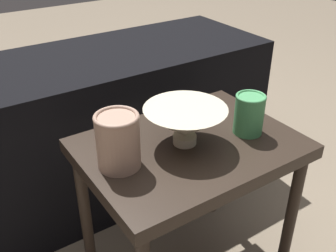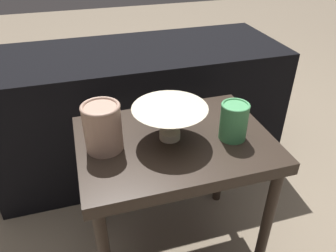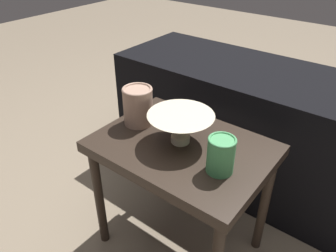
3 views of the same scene
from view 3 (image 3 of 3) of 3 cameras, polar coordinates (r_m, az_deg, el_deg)
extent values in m
plane|color=#7F705B|center=(1.50, 2.04, -19.44)|extent=(8.00, 8.00, 0.00)
cube|color=#2D231C|center=(1.15, 2.50, -3.94)|extent=(0.60, 0.44, 0.04)
cylinder|color=#2D231C|center=(1.36, -11.89, -12.24)|extent=(0.04, 0.04, 0.47)
cylinder|color=#2D231C|center=(1.55, -1.73, -4.91)|extent=(0.04, 0.04, 0.47)
cylinder|color=#2D231C|center=(1.36, 16.40, -13.03)|extent=(0.04, 0.04, 0.47)
cube|color=black|center=(1.68, 13.80, -0.09)|extent=(1.33, 0.50, 0.60)
cylinder|color=beige|center=(1.14, 2.16, -2.21)|extent=(0.07, 0.07, 0.03)
cone|color=beige|center=(1.11, 2.22, 0.11)|extent=(0.23, 0.23, 0.08)
cylinder|color=tan|center=(1.23, -5.24, 3.39)|extent=(0.11, 0.11, 0.14)
torus|color=tan|center=(1.19, -5.40, 6.35)|extent=(0.11, 0.11, 0.01)
cylinder|color=#47995B|center=(1.00, 9.17, -5.11)|extent=(0.08, 0.08, 0.11)
torus|color=#47995B|center=(0.97, 9.46, -2.40)|extent=(0.09, 0.09, 0.01)
camera|label=1|loc=(1.10, -53.88, 16.45)|focal=42.00mm
camera|label=2|loc=(0.79, -56.49, 13.64)|focal=35.00mm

